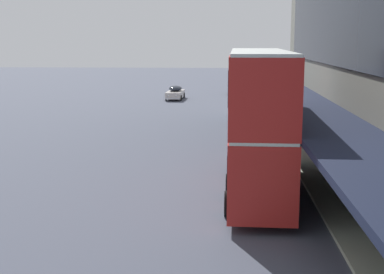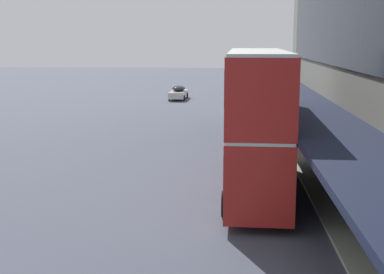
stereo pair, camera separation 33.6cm
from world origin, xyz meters
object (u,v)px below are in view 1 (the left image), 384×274
transit_bus_kerbside_front (258,117)px  sedan_lead_mid (236,88)px  sedan_second_near (175,93)px  vw_van (241,105)px

transit_bus_kerbside_front → sedan_lead_mid: (0.19, 42.95, -2.60)m
transit_bus_kerbside_front → sedan_lead_mid: transit_bus_kerbside_front is taller
transit_bus_kerbside_front → sedan_second_near: bearing=100.5°
vw_van → sedan_second_near: bearing=116.3°
transit_bus_kerbside_front → sedan_second_near: size_ratio=2.33×
sedan_lead_mid → sedan_second_near: sedan_lead_mid is taller
sedan_lead_mid → vw_van: bearing=-90.3°
transit_bus_kerbside_front → sedan_second_near: 37.69m
vw_van → transit_bus_kerbside_front: bearing=-90.2°
sedan_second_near → vw_van: 15.69m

